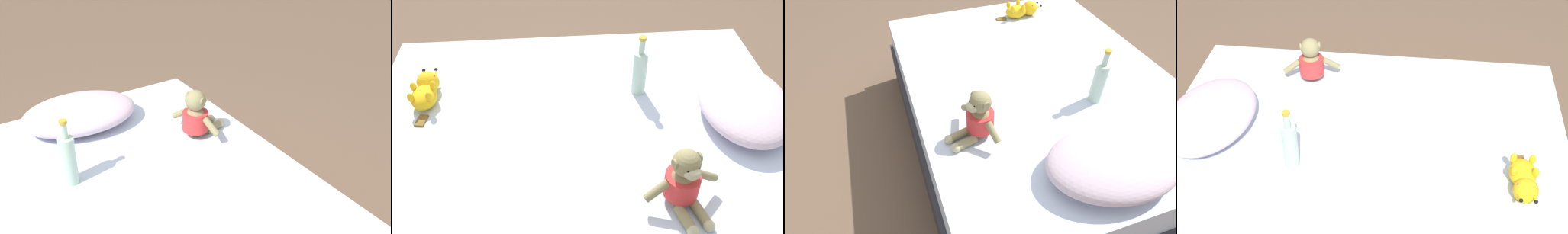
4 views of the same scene
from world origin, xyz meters
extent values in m
cube|color=silver|center=(0.00, 0.00, 0.40)|extent=(1.39, 1.82, 0.20)
ellipsoid|color=silver|center=(0.02, 0.69, 0.57)|extent=(0.58, 0.43, 0.14)
ellipsoid|color=#8E8456|center=(0.44, 0.31, 0.58)|extent=(0.13, 0.13, 0.15)
cylinder|color=red|center=(0.44, 0.31, 0.58)|extent=(0.15, 0.15, 0.09)
sphere|color=#8E8456|center=(0.44, 0.31, 0.69)|extent=(0.10, 0.10, 0.10)
ellipsoid|color=#C1B789|center=(0.48, 0.32, 0.68)|extent=(0.06, 0.07, 0.04)
sphere|color=black|center=(0.48, 0.34, 0.70)|extent=(0.01, 0.01, 0.01)
sphere|color=black|center=(0.48, 0.30, 0.70)|extent=(0.01, 0.01, 0.01)
cylinder|color=#8E8456|center=(0.43, 0.35, 0.70)|extent=(0.03, 0.02, 0.03)
cylinder|color=#8E8456|center=(0.46, 0.27, 0.70)|extent=(0.03, 0.02, 0.03)
cylinder|color=#8E8456|center=(0.42, 0.40, 0.59)|extent=(0.05, 0.10, 0.08)
cylinder|color=#8E8456|center=(0.47, 0.22, 0.59)|extent=(0.05, 0.10, 0.08)
cylinder|color=#8E8456|center=(0.53, 0.36, 0.52)|extent=(0.11, 0.06, 0.04)
cylinder|color=#8E8456|center=(0.54, 0.31, 0.52)|extent=(0.11, 0.06, 0.04)
sphere|color=#C1B789|center=(0.57, 0.38, 0.52)|extent=(0.04, 0.04, 0.04)
sphere|color=#C1B789|center=(0.59, 0.32, 0.52)|extent=(0.04, 0.04, 0.04)
cylinder|color=#B2D1B7|center=(-0.18, 0.27, 0.60)|extent=(0.06, 0.06, 0.21)
cylinder|color=#B2D1B7|center=(-0.18, 0.27, 0.74)|extent=(0.03, 0.03, 0.07)
cylinder|color=gold|center=(-0.18, 0.27, 0.78)|extent=(0.03, 0.03, 0.01)
camera|label=1|loc=(-0.62, -1.36, 1.71)|focal=45.34mm
camera|label=2|loc=(1.34, -0.09, 1.71)|focal=38.83mm
camera|label=3|loc=(0.78, 1.30, 1.58)|focal=30.50mm
camera|label=4|loc=(-1.77, -0.25, 2.14)|focal=50.08mm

